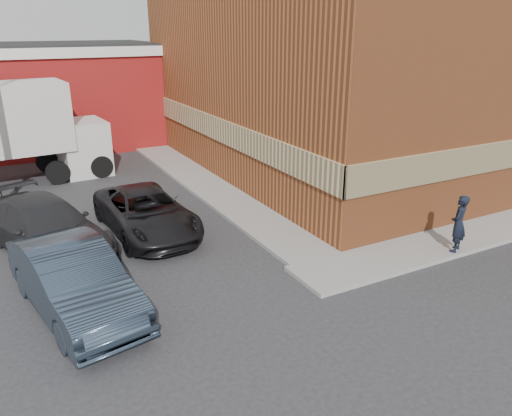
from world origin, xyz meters
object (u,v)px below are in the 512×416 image
warehouse (9,97)px  man (459,224)px  sedan (74,281)px  suv_b (46,227)px  box_truck (6,127)px  brick_building (349,66)px  suv_a (146,212)px

warehouse → man: warehouse is taller
warehouse → sedan: 19.60m
man → sedan: man is taller
warehouse → suv_b: size_ratio=2.94×
sedan → suv_b: (-0.18, 3.97, -0.03)m
suv_b → box_truck: bearing=74.5°
brick_building → suv_b: bearing=-162.9°
man → box_truck: bearing=-80.1°
brick_building → suv_b: size_ratio=3.29×
warehouse → brick_building: bearing=-37.2°
brick_building → sedan: (-14.52, -8.50, -3.84)m
warehouse → man: bearing=-63.8°
brick_building → sedan: bearing=-149.7°
suv_a → box_truck: 9.02m
man → suv_a: bearing=-66.5°
man → sedan: 10.81m
brick_building → suv_b: 15.86m
sedan → man: bearing=-21.2°
brick_building → warehouse: bearing=142.8°
suv_a → box_truck: (-3.51, 8.13, 1.74)m
warehouse → suv_b: bearing=-90.8°
suv_b → box_truck: size_ratio=0.63×
brick_building → warehouse: 18.30m
sedan → box_truck: (-0.59, 12.13, 1.63)m
man → box_truck: size_ratio=0.20×
box_truck → warehouse: bearing=80.8°
man → suv_a: size_ratio=0.34×
brick_building → suv_b: (-14.70, -4.52, -3.88)m
warehouse → sedan: warehouse is taller
warehouse → box_truck: bearing=-94.7°
suv_a → box_truck: bearing=110.7°
suv_b → brick_building: bearing=-1.2°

